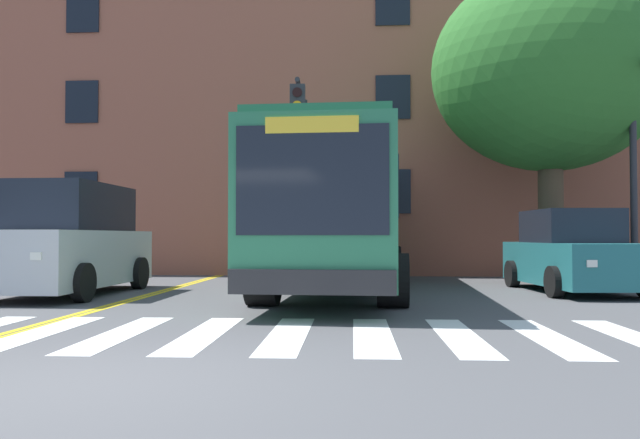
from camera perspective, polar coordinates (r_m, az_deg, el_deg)
The scene contains 11 objects.
ground_plane at distance 5.95m, azimuth -21.40°, elevation -13.79°, with size 120.00×120.00×0.00m, color #4C4C4F.
crosswalk at distance 8.35m, azimuth -10.55°, elevation -10.24°, with size 11.47×3.30×0.01m.
lane_line_yellow_inner at distance 22.52m, azimuth -8.08°, elevation -4.73°, with size 0.12×36.00×0.01m, color gold.
lane_line_yellow_outer at distance 22.49m, azimuth -7.68°, elevation -4.74°, with size 0.12×36.00×0.01m, color gold.
city_bus at distance 15.07m, azimuth 2.08°, elevation 0.45°, with size 3.25×12.42×3.25m.
car_silver_near_lane at distance 14.62m, azimuth -21.97°, elevation -1.96°, with size 2.28×4.94×2.40m.
car_teal_far_lane at distance 15.37m, azimuth 22.05°, elevation -2.99°, with size 2.38×4.56×1.87m.
car_black_behind_bus at distance 25.75m, azimuth 2.38°, elevation -2.46°, with size 2.33×4.83×1.87m.
traffic_light_overhead at distance 16.07m, azimuth -1.68°, elevation 6.46°, with size 0.43×3.71×5.11m.
street_tree_curbside_large at distance 18.03m, azimuth 20.24°, elevation 12.62°, with size 6.57×5.75×8.37m.
building_facade at distance 23.57m, azimuth -6.27°, elevation 8.51°, with size 38.17×6.25×10.72m.
Camera 1 is at (2.48, -5.26, 1.28)m, focal length 35.00 mm.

